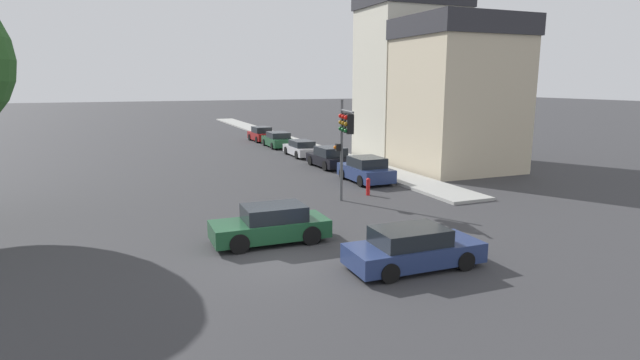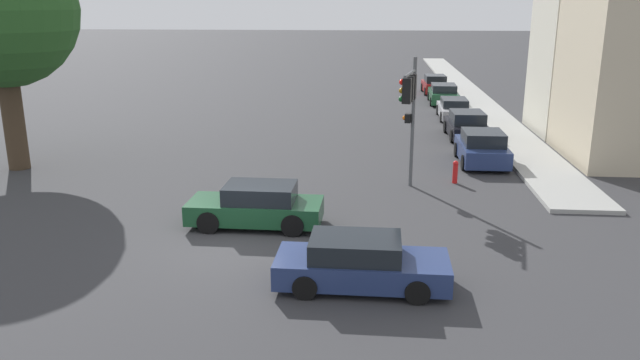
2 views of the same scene
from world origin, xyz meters
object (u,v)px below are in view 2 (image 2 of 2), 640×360
Objects in this scene: traffic_signal at (409,98)px; fire_hydrant at (455,171)px; parked_car_4 at (435,85)px; crossing_car_1 at (360,263)px; crossing_car_0 at (257,206)px; parked_car_3 at (443,94)px; parked_car_0 at (482,148)px; parked_car_1 at (466,125)px; parked_car_2 at (454,109)px.

traffic_signal is 3.93m from fire_hydrant.
crossing_car_1 is at bearing 169.82° from parked_car_4.
crossing_car_0 is 0.96× the size of parked_car_3.
parked_car_0 is (8.53, 8.83, 0.04)m from crossing_car_0.
traffic_signal is 1.14× the size of crossing_car_1.
parked_car_4 reaches higher than parked_car_1.
parked_car_0 reaches higher than parked_car_4.
parked_car_4 is at bearing 86.72° from fire_hydrant.
crossing_car_1 is 1.01× the size of parked_car_2.
crossing_car_0 is at bearing 129.84° from crossing_car_1.
parked_car_3 is (8.61, 26.31, -0.01)m from crossing_car_0.
parked_car_1 is 11.91m from parked_car_3.
crossing_car_0 is at bearing 135.90° from parked_car_0.
parked_car_0 is 3.61m from fire_hydrant.
crossing_car_0 is 27.69m from parked_car_3.
crossing_car_1 is at bearing 168.55° from parked_car_2.
crossing_car_0 reaches higher than parked_car_2.
parked_car_1 is 5.75m from parked_car_2.
crossing_car_1 is 1.05× the size of parked_car_1.
parked_car_1 is (5.19, 18.62, 0.05)m from crossing_car_1.
fire_hydrant is at bearing 167.99° from parked_car_1.
parked_car_4 is 4.27× the size of fire_hydrant.
parked_car_0 is 0.91× the size of parked_car_2.
crossing_car_0 reaches higher than crossing_car_1.
crossing_car_0 is at bearing 162.76° from parked_car_4.
parked_car_3 is 20.80m from fire_hydrant.
parked_car_2 is 11.18m from parked_car_4.
parked_car_4 is at bearing 0.11° from parked_car_0.
parked_car_3 is at bearing 179.60° from parked_car_4.
parked_car_1 is (3.64, 10.15, -2.92)m from traffic_signal.
parked_car_4 is at bearing 82.62° from crossing_car_1.
parked_car_0 is at bearing -179.22° from parked_car_3.
parked_car_4 is at bearing -0.96° from parked_car_1.
parked_car_0 is (5.10, 13.04, 0.08)m from crossing_car_1.
fire_hydrant is (-1.55, -3.25, -0.22)m from parked_car_0.
traffic_signal reaches higher than parked_car_0.
traffic_signal is 1.16× the size of parked_car_2.
parked_car_0 is at bearing -179.87° from parked_car_2.
parked_car_0 is at bearing 177.63° from parked_car_1.
parked_car_1 is 0.92× the size of parked_car_3.
parked_car_3 is at bearing -0.33° from parked_car_0.
crossing_car_0 is 16.78m from parked_car_1.
crossing_car_1 is (-1.54, -8.47, -2.96)m from traffic_signal.
parked_car_2 is at bearing -0.52° from parked_car_0.
parked_car_0 is (3.56, 4.57, -2.89)m from traffic_signal.
fire_hydrant is (6.98, 5.58, -0.18)m from crossing_car_0.
parked_car_1 is 0.96× the size of parked_car_2.
crossing_car_1 is at bearing -109.92° from fire_hydrant.
crossing_car_1 is 24.91m from parked_car_2.
traffic_signal is 1.17× the size of crossing_car_0.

